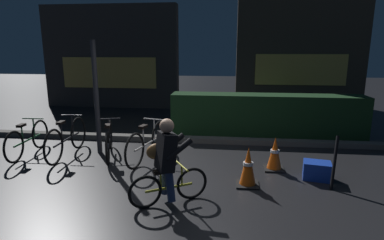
{
  "coord_description": "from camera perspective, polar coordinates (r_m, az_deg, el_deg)",
  "views": [
    {
      "loc": [
        0.86,
        -4.97,
        2.18
      ],
      "look_at": [
        0.2,
        0.6,
        0.9
      ],
      "focal_mm": 29.81,
      "sensor_mm": 36.0,
      "label": 1
    }
  ],
  "objects": [
    {
      "name": "closed_umbrella",
      "position": [
        5.59,
        24.14,
        -6.89
      ],
      "size": [
        0.19,
        0.37,
        0.8
      ],
      "primitive_type": "cylinder",
      "rotation": [
        0.0,
        0.4,
        1.19
      ],
      "color": "black",
      "rests_on": "ground"
    },
    {
      "name": "cyclist",
      "position": [
        4.49,
        -4.61,
        -7.41
      ],
      "size": [
        1.04,
        0.65,
        1.25
      ],
      "rotation": [
        0.0,
        0.0,
        0.54
      ],
      "color": "black",
      "rests_on": "ground"
    },
    {
      "name": "parked_bike_leftmost",
      "position": [
        7.39,
        -27.31,
        -3.1
      ],
      "size": [
        0.46,
        1.57,
        0.72
      ],
      "rotation": [
        0.0,
        0.0,
        1.62
      ],
      "color": "black",
      "rests_on": "ground"
    },
    {
      "name": "hedge_row",
      "position": [
        8.29,
        13.13,
        0.93
      ],
      "size": [
        4.8,
        0.7,
        1.03
      ],
      "primitive_type": "cube",
      "color": "#19381C",
      "rests_on": "ground"
    },
    {
      "name": "ground_plane",
      "position": [
        5.49,
        -2.86,
        -10.54
      ],
      "size": [
        40.0,
        40.0,
        0.0
      ],
      "primitive_type": "plane",
      "color": "black"
    },
    {
      "name": "traffic_cone_near",
      "position": [
        5.23,
        10.0,
        -8.28
      ],
      "size": [
        0.36,
        0.36,
        0.65
      ],
      "color": "black",
      "rests_on": "ground"
    },
    {
      "name": "parked_bike_center_right",
      "position": [
        6.33,
        -7.88,
        -4.05
      ],
      "size": [
        0.52,
        1.66,
        0.78
      ],
      "rotation": [
        0.0,
        0.0,
        1.33
      ],
      "color": "black",
      "rests_on": "ground"
    },
    {
      "name": "traffic_cone_far",
      "position": [
        5.99,
        14.59,
        -5.9
      ],
      "size": [
        0.36,
        0.36,
        0.62
      ],
      "color": "black",
      "rests_on": "ground"
    },
    {
      "name": "parked_bike_left_mid",
      "position": [
        6.98,
        -21.48,
        -3.14
      ],
      "size": [
        0.46,
        1.75,
        0.81
      ],
      "rotation": [
        0.0,
        0.0,
        1.59
      ],
      "color": "black",
      "rests_on": "ground"
    },
    {
      "name": "storefront_left",
      "position": [
        12.27,
        -14.3,
        10.82
      ],
      "size": [
        4.96,
        0.54,
        3.67
      ],
      "color": "#383330",
      "rests_on": "ground"
    },
    {
      "name": "storefront_right",
      "position": [
        12.43,
        18.97,
        14.05
      ],
      "size": [
        4.56,
        0.54,
        5.2
      ],
      "color": "#42382D",
      "rests_on": "ground"
    },
    {
      "name": "blue_crate",
      "position": [
        5.84,
        21.43,
        -8.41
      ],
      "size": [
        0.49,
        0.39,
        0.3
      ],
      "primitive_type": "cube",
      "rotation": [
        0.0,
        0.0,
        -0.18
      ],
      "color": "#193DB7",
      "rests_on": "ground"
    },
    {
      "name": "street_post",
      "position": [
        6.81,
        -16.73,
        3.74
      ],
      "size": [
        0.1,
        0.1,
        2.33
      ],
      "primitive_type": "cylinder",
      "color": "#2D2D33",
      "rests_on": "ground"
    },
    {
      "name": "parked_bike_center_left",
      "position": [
        6.7,
        -14.63,
        -3.54
      ],
      "size": [
        0.57,
        1.55,
        0.74
      ],
      "rotation": [
        0.0,
        0.0,
        1.88
      ],
      "color": "black",
      "rests_on": "ground"
    },
    {
      "name": "sidewalk_curb",
      "position": [
        7.53,
        -0.07,
        -3.51
      ],
      "size": [
        12.0,
        0.24,
        0.12
      ],
      "primitive_type": "cube",
      "color": "#56544F",
      "rests_on": "ground"
    }
  ]
}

